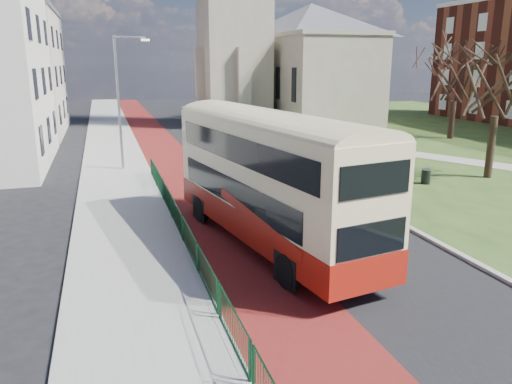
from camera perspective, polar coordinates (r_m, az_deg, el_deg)
name	(u,v)px	position (r m, az deg, el deg)	size (l,w,h in m)	color
ground	(295,275)	(16.19, 4.45, -9.46)	(160.00, 160.00, 0.00)	black
road_carriageway	(210,159)	(35.06, -5.24, 3.74)	(9.00, 120.00, 0.01)	black
bus_lane	(172,161)	(34.62, -9.62, 3.46)	(3.40, 120.00, 0.01)	#591414
pavement_west	(114,164)	(34.35, -15.92, 3.11)	(4.00, 120.00, 0.12)	gray
kerb_west	(145,162)	(34.44, -12.60, 3.35)	(0.25, 120.00, 0.13)	#999993
kerb_east	(264,150)	(38.12, 0.93, 4.77)	(0.25, 80.00, 0.13)	#999993
grass_green	(480,139)	(48.08, 24.23, 5.50)	(40.00, 80.00, 0.04)	#2C4719
pedestrian_railing	(182,229)	(18.89, -8.41, -4.18)	(0.07, 24.00, 1.12)	#0C391E
street_block_far	(2,71)	(52.42, -27.04, 12.18)	(10.30, 16.30, 11.50)	beige
streetlamp	(121,96)	(31.80, -15.20, 10.53)	(2.13, 0.18, 8.00)	gray
bus	(269,174)	(17.87, 1.51, 2.09)	(4.55, 11.67, 4.76)	maroon
winter_tree_near	(501,65)	(31.60, 26.17, 12.86)	(7.50, 7.50, 9.20)	#332419
winter_tree_far	(457,71)	(47.17, 21.95, 12.71)	(6.32, 6.32, 8.39)	black
litter_bin	(426,176)	(29.17, 18.84, 1.72)	(0.67, 0.67, 0.85)	black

